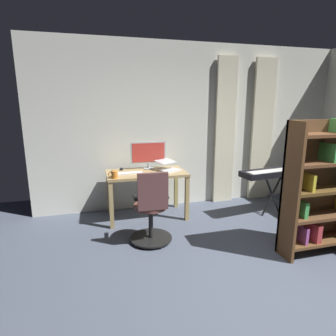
{
  "coord_description": "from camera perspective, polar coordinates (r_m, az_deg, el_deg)",
  "views": [
    {
      "loc": [
        1.73,
        1.85,
        1.8
      ],
      "look_at": [
        0.76,
        -1.76,
        0.93
      ],
      "focal_mm": 29.93,
      "sensor_mm": 36.0,
      "label": 1
    }
  ],
  "objects": [
    {
      "name": "ground_plane",
      "position": [
        3.11,
        24.7,
        -23.66
      ],
      "size": [
        7.41,
        7.41,
        0.0
      ],
      "primitive_type": "plane",
      "color": "#4B5363"
    },
    {
      "name": "cell_phone_by_monitor",
      "position": [
        4.21,
        -2.51,
        -1.37
      ],
      "size": [
        0.12,
        0.16,
        0.01
      ],
      "primitive_type": "cube",
      "rotation": [
        0.0,
        0.0,
        0.39
      ],
      "color": "black",
      "rests_on": "desk"
    },
    {
      "name": "computer_keyboard",
      "position": [
        4.31,
        -7.94,
        -1.06
      ],
      "size": [
        0.41,
        0.13,
        0.02
      ],
      "primitive_type": "cube",
      "color": "white",
      "rests_on": "desk"
    },
    {
      "name": "piano_keyboard",
      "position": [
        4.81,
        20.81,
        -0.98
      ],
      "size": [
        1.19,
        0.47,
        0.77
      ],
      "rotation": [
        0.0,
        0.0,
        0.14
      ],
      "color": "black",
      "rests_on": "ground"
    },
    {
      "name": "cell_phone_face_up",
      "position": [
        4.49,
        -11.14,
        -0.68
      ],
      "size": [
        0.11,
        0.16,
        0.01
      ],
      "primitive_type": "cube",
      "rotation": [
        0.0,
        0.0,
        -0.31
      ],
      "color": "#232328",
      "rests_on": "desk"
    },
    {
      "name": "bookshelf",
      "position": [
        3.79,
        28.27,
        -3.69
      ],
      "size": [
        0.88,
        0.3,
        1.63
      ],
      "color": "brown",
      "rests_on": "ground"
    },
    {
      "name": "office_chair",
      "position": [
        3.65,
        -3.39,
        -8.68
      ],
      "size": [
        0.56,
        0.56,
        0.99
      ],
      "rotation": [
        0.0,
        0.0,
        3.11
      ],
      "color": "black",
      "rests_on": "ground"
    },
    {
      "name": "desk",
      "position": [
        4.44,
        -4.42,
        -2.13
      ],
      "size": [
        1.24,
        0.68,
        0.75
      ],
      "color": "tan",
      "rests_on": "ground"
    },
    {
      "name": "mug_coffee",
      "position": [
        4.09,
        -10.88,
        -1.33
      ],
      "size": [
        0.14,
        0.09,
        0.11
      ],
      "color": "orange",
      "rests_on": "desk"
    },
    {
      "name": "computer_monitor",
      "position": [
        4.59,
        -4.01,
        3.0
      ],
      "size": [
        0.58,
        0.18,
        0.45
      ],
      "color": "#B7BCC1",
      "rests_on": "desk"
    },
    {
      "name": "curtain_left_panel",
      "position": [
        5.53,
        18.56,
        7.12
      ],
      "size": [
        0.41,
        0.06,
        2.59
      ],
      "primitive_type": "cube",
      "color": "beige",
      "rests_on": "ground"
    },
    {
      "name": "curtain_right_panel",
      "position": [
        5.16,
        11.5,
        7.15
      ],
      "size": [
        0.37,
        0.06,
        2.59
      ],
      "primitive_type": "cube",
      "color": "beige",
      "rests_on": "ground"
    },
    {
      "name": "back_room_partition",
      "position": [
        5.03,
        5.17,
        8.41
      ],
      "size": [
        5.5,
        0.1,
        2.8
      ],
      "primitive_type": "cube",
      "color": "silver",
      "rests_on": "ground"
    },
    {
      "name": "laptop",
      "position": [
        4.48,
        0.06,
        0.21
      ],
      "size": [
        0.42,
        0.44,
        0.16
      ],
      "rotation": [
        0.0,
        0.0,
        0.46
      ],
      "color": "silver",
      "rests_on": "desk"
    },
    {
      "name": "computer_mouse",
      "position": [
        4.59,
        -9.45,
        -0.16
      ],
      "size": [
        0.06,
        0.1,
        0.04
      ],
      "primitive_type": "ellipsoid",
      "color": "black",
      "rests_on": "desk"
    }
  ]
}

